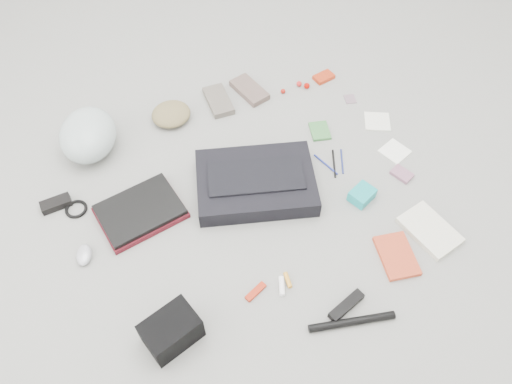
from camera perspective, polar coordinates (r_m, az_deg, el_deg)
name	(u,v)px	position (r m, az deg, el deg)	size (l,w,h in m)	color
ground_plane	(256,199)	(2.09, 0.00, -0.81)	(4.00, 4.00, 0.00)	gray
messenger_bag	(256,183)	(2.09, -0.02, 1.08)	(0.49, 0.35, 0.08)	black
bag_flap	(256,176)	(2.06, -0.02, 1.86)	(0.39, 0.18, 0.01)	black
laptop_sleeve	(141,213)	(2.09, -13.04, -2.32)	(0.33, 0.25, 0.02)	#541019
laptop	(140,210)	(2.08, -13.15, -1.98)	(0.32, 0.23, 0.02)	black
bike_helmet	(88,135)	(2.32, -18.65, 6.20)	(0.24, 0.30, 0.18)	#B3C7C4
beanie	(171,114)	(2.41, -9.68, 8.78)	(0.18, 0.18, 0.06)	olive
mitten_left	(218,101)	(2.47, -4.32, 10.36)	(0.10, 0.20, 0.03)	#645B51
mitten_right	(249,90)	(2.52, -0.76, 11.58)	(0.10, 0.20, 0.03)	brown
power_brick	(56,204)	(2.22, -21.89, -1.25)	(0.12, 0.06, 0.03)	black
cable_coil	(76,209)	(2.19, -19.86, -1.84)	(0.09, 0.09, 0.01)	black
mouse	(84,255)	(2.04, -19.05, -6.79)	(0.06, 0.10, 0.04)	#A9AAB2
camera_bag	(171,331)	(1.78, -9.65, -15.37)	(0.19, 0.13, 0.12)	black
multitool	(256,292)	(1.87, -0.05, -11.33)	(0.09, 0.03, 0.01)	#9F1F09
toiletry_tube_white	(282,286)	(1.88, 2.97, -10.68)	(0.02, 0.02, 0.07)	white
toiletry_tube_orange	(288,280)	(1.90, 3.64, -10.00)	(0.02, 0.02, 0.06)	orange
u_lock	(346,306)	(1.87, 10.28, -12.67)	(0.15, 0.04, 0.03)	black
bike_pump	(352,322)	(1.85, 10.90, -14.35)	(0.03, 0.03, 0.31)	black
book_red	(397,256)	(2.01, 15.78, -7.03)	(0.13, 0.19, 0.02)	#D14525
book_white	(430,230)	(2.11, 19.23, -4.14)	(0.15, 0.23, 0.02)	beige
notepad	(320,131)	(2.35, 7.30, 6.94)	(0.08, 0.11, 0.01)	#387639
pen_blue	(326,164)	(2.22, 7.99, 3.14)	(0.01, 0.01, 0.15)	navy
pen_black	(334,163)	(2.23, 8.91, 3.24)	(0.01, 0.01, 0.16)	black
pen_navy	(342,161)	(2.25, 9.80, 3.48)	(0.01, 0.01, 0.14)	navy
accordion_wallet	(362,195)	(2.12, 12.02, -0.32)	(0.10, 0.08, 0.05)	#17A3A3
card_deck	(402,174)	(2.25, 16.33, 1.98)	(0.06, 0.09, 0.02)	#976179
napkin_top	(377,121)	(2.45, 13.69, 7.84)	(0.12, 0.12, 0.01)	white
napkin_bottom	(395,151)	(2.34, 15.58, 4.50)	(0.11, 0.11, 0.01)	white
lollipop_a	(283,91)	(2.52, 3.12, 11.43)	(0.02, 0.02, 0.02)	#A0170E
lollipop_b	(299,84)	(2.56, 4.95, 12.22)	(0.03, 0.03, 0.03)	red
lollipop_c	(307,86)	(2.55, 5.83, 11.98)	(0.03, 0.03, 0.03)	#9C0700
altoids_tin	(324,77)	(2.62, 7.75, 12.89)	(0.10, 0.06, 0.02)	#B93113
stamp_sheet	(350,99)	(2.53, 10.69, 10.41)	(0.05, 0.06, 0.00)	gray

